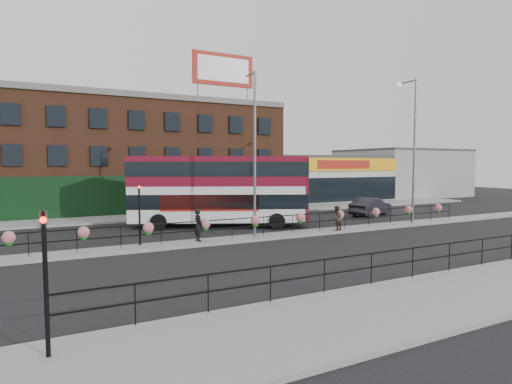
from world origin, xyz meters
name	(u,v)px	position (x,y,z in m)	size (l,w,h in m)	color
ground	(278,237)	(0.00, 0.00, 0.00)	(120.00, 120.00, 0.00)	black
south_pavement	(458,294)	(0.00, -12.00, 0.07)	(60.00, 4.00, 0.15)	gray
north_pavement	(210,213)	(0.00, 12.00, 0.07)	(60.00, 4.00, 0.15)	gray
median	(278,236)	(0.00, 0.00, 0.07)	(60.00, 1.60, 0.15)	gray
yellow_line_inner	(404,278)	(0.00, -9.70, 0.01)	(60.00, 0.10, 0.01)	gold
yellow_line_outer	(408,279)	(0.00, -9.88, 0.01)	(60.00, 0.10, 0.01)	gold
brick_building	(144,156)	(-4.00, 19.96, 5.13)	(25.00, 12.21, 10.30)	brown
supermarket	(312,178)	(16.00, 19.90, 2.65)	(15.00, 12.25, 5.30)	silver
warehouse_east	(400,173)	(30.75, 20.00, 3.15)	(14.50, 12.00, 6.30)	#969692
billboard	(223,70)	(2.50, 14.99, 13.18)	(6.00, 0.29, 4.40)	#A81D12
median_railing	(278,219)	(0.00, 0.00, 1.05)	(30.04, 0.56, 1.23)	black
south_railing	(371,261)	(-2.00, -10.10, 0.96)	(20.04, 0.05, 1.12)	black
double_decker_bus	(220,184)	(-1.72, 5.19, 2.99)	(12.16, 7.39, 4.87)	white
car	(371,207)	(11.87, 5.13, 0.76)	(4.87, 3.03, 1.51)	#26252D
pedestrian_a	(198,225)	(-4.94, 0.11, 1.04)	(0.55, 0.72, 1.78)	black
pedestrian_b	(336,218)	(4.00, -0.37, 0.93)	(0.90, 0.79, 1.56)	#352A1F
lamp_column_west	(253,139)	(-1.52, 0.33, 5.79)	(0.34, 1.67, 9.52)	slate
lamp_column_east	(412,138)	(11.15, 0.28, 6.23)	(0.37, 1.80, 10.25)	slate
traffic_light_south	(45,252)	(-12.00, -11.01, 2.47)	(0.15, 0.28, 3.65)	black
traffic_light_median	(139,201)	(-8.00, 0.39, 2.47)	(0.15, 0.28, 3.65)	black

